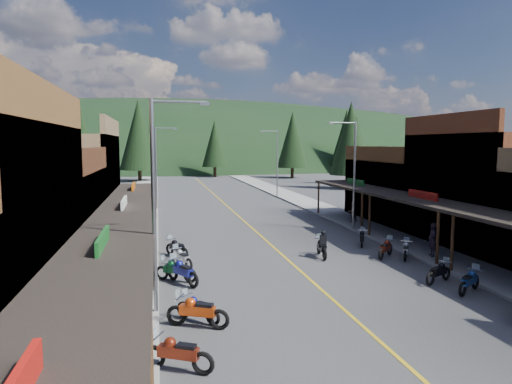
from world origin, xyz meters
TOP-DOWN VIEW (x-y plane):
  - ground at (0.00, 0.00)m, footprint 220.00×220.00m
  - centerline at (0.00, 20.00)m, footprint 0.15×90.00m
  - sidewalk_west at (-8.70, 20.00)m, footprint 3.40×94.00m
  - sidewalk_east at (8.70, 20.00)m, footprint 3.40×94.00m
  - shop_west_2 at (-13.75, 1.70)m, footprint 10.90×9.00m
  - shop_west_3 at (-13.78, 11.30)m, footprint 10.90×10.20m
  - shop_east_2 at (13.78, 1.70)m, footprint 10.90×9.00m
  - shop_east_3 at (13.75, 11.30)m, footprint 10.90×10.20m
  - streetlight_0 at (-6.95, -6.00)m, footprint 2.16×0.18m
  - streetlight_1 at (-6.95, 22.00)m, footprint 2.16×0.18m
  - streetlight_2 at (6.95, 8.00)m, footprint 2.16×0.18m
  - streetlight_3 at (6.95, 30.00)m, footprint 2.16×0.18m
  - ridge_hill at (0.00, 135.00)m, footprint 310.00×140.00m
  - pine_1 at (-24.00, 70.00)m, footprint 5.88×5.88m
  - pine_2 at (-10.00, 58.00)m, footprint 6.72×6.72m
  - pine_3 at (4.00, 66.00)m, footprint 5.04×5.04m
  - pine_4 at (18.00, 60.00)m, footprint 5.88×5.88m
  - pine_5 at (34.00, 72.00)m, footprint 6.72×6.72m
  - pine_6 at (46.00, 64.00)m, footprint 5.04×5.04m
  - pine_7 at (-32.00, 76.00)m, footprint 5.88×5.88m
  - pine_8 at (-22.00, 40.00)m, footprint 4.48×4.48m
  - pine_9 at (24.00, 45.00)m, footprint 4.93×4.93m
  - pine_10 at (-18.00, 50.00)m, footprint 5.38×5.38m
  - pine_11 at (20.00, 38.00)m, footprint 5.82×5.82m
  - bike_west_3 at (-6.48, -10.53)m, footprint 2.17×1.59m
  - bike_west_4 at (-5.68, -7.54)m, footprint 2.34×1.64m
  - bike_west_5 at (-5.62, -7.00)m, footprint 1.79×1.77m
  - bike_west_6 at (-5.92, -2.40)m, footprint 1.82×2.32m
  - bike_west_7 at (-6.21, -1.93)m, footprint 2.13×1.64m
  - bike_west_8 at (-5.82, 0.39)m, footprint 1.47×2.06m
  - bike_west_9 at (-5.97, 2.75)m, footprint 1.65×2.06m
  - bike_east_5 at (6.06, -6.24)m, footprint 2.02×1.60m
  - bike_east_6 at (5.62, -4.70)m, footprint 2.00×1.41m
  - bike_east_7 at (6.49, -0.37)m, footprint 1.57×1.94m
  - bike_east_8 at (5.54, 0.17)m, footprint 1.92×1.86m
  - bike_east_9 at (5.54, 3.22)m, footprint 1.39×1.98m
  - rider_on_bike at (2.04, 0.97)m, footprint 0.97×2.16m
  - pedestrian_east_a at (7.93, -0.64)m, footprint 0.57×0.76m
  - pedestrian_east_b at (8.27, 10.84)m, footprint 0.84×0.54m

SIDE VIEW (x-z plane):
  - ground at x=0.00m, z-range 0.00..0.00m
  - ridge_hill at x=0.00m, z-range -30.00..30.00m
  - centerline at x=0.00m, z-range 0.00..0.01m
  - sidewalk_west at x=-8.70m, z-range 0.00..0.15m
  - sidewalk_east at x=8.70m, z-range 0.00..0.15m
  - bike_west_5 at x=-5.62m, z-range 0.00..1.08m
  - bike_east_9 at x=5.54m, z-range 0.00..1.08m
  - bike_east_7 at x=6.49m, z-range 0.00..1.09m
  - bike_east_6 at x=5.62m, z-range 0.00..1.09m
  - bike_east_5 at x=6.06m, z-range 0.00..1.13m
  - bike_west_8 at x=-5.82m, z-range 0.00..1.13m
  - bike_east_8 at x=5.54m, z-range 0.00..1.15m
  - bike_west_9 at x=-5.97m, z-range 0.00..1.15m
  - bike_west_7 at x=-6.21m, z-range 0.00..1.18m
  - bike_west_3 at x=-6.48m, z-range 0.00..1.19m
  - rider_on_bike at x=2.04m, z-range -0.16..1.43m
  - bike_west_4 at x=-5.68m, z-range 0.00..1.28m
  - bike_west_6 at x=-5.92m, z-range 0.00..1.29m
  - pedestrian_east_b at x=8.27m, z-range 0.15..1.77m
  - pedestrian_east_a at x=7.93m, z-range 0.15..2.05m
  - shop_east_3 at x=13.75m, z-range -0.57..5.63m
  - shop_west_2 at x=-13.75m, z-range -0.57..5.63m
  - shop_east_2 at x=13.78m, z-range -0.58..7.62m
  - shop_west_3 at x=-13.78m, z-range -0.58..7.62m
  - streetlight_0 at x=-6.95m, z-range 0.46..8.46m
  - streetlight_1 at x=-6.95m, z-range 0.46..8.46m
  - streetlight_2 at x=6.95m, z-range 0.46..8.46m
  - streetlight_3 at x=6.95m, z-range 0.46..8.46m
  - pine_8 at x=-22.00m, z-range 0.98..10.98m
  - pine_9 at x=24.00m, z-range 0.98..11.78m
  - pine_3 at x=4.00m, z-range 0.98..11.98m
  - pine_6 at x=46.00m, z-range 0.98..11.98m
  - pine_10 at x=-18.00m, z-range 0.98..12.58m
  - pine_11 at x=20.00m, z-range 0.99..13.39m
  - pine_1 at x=-24.00m, z-range 0.99..13.49m
  - pine_4 at x=18.00m, z-range 0.99..13.49m
  - pine_7 at x=-32.00m, z-range 0.99..13.49m
  - pine_2 at x=-10.00m, z-range 0.99..14.99m
  - pine_5 at x=34.00m, z-range 0.99..14.99m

